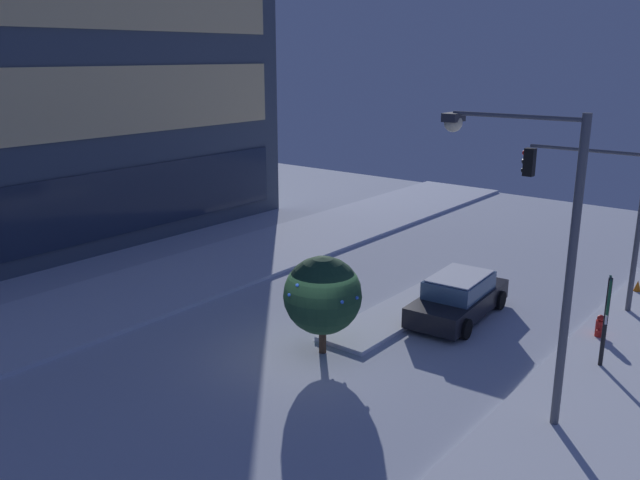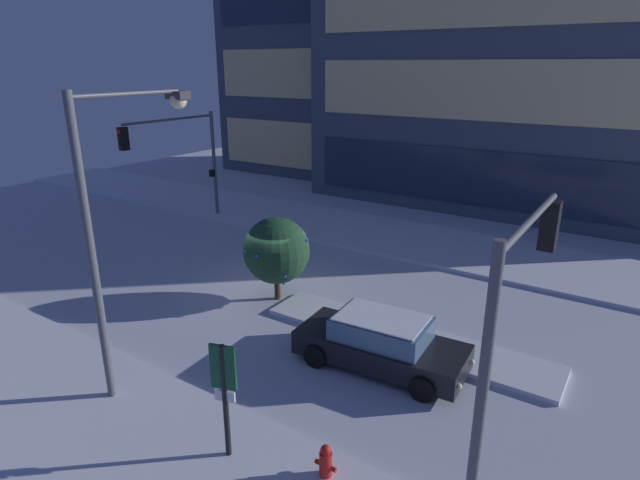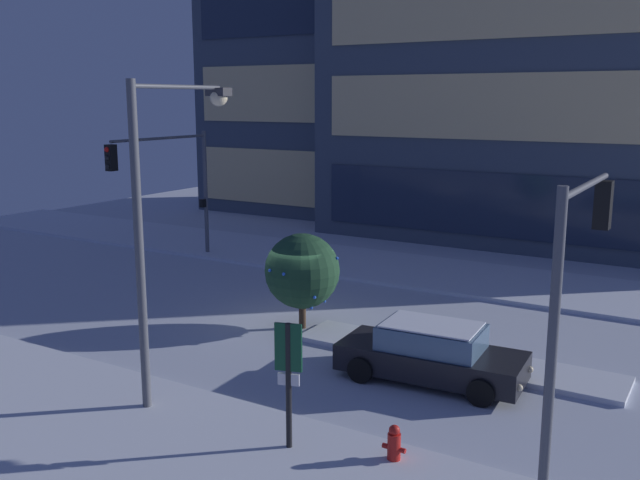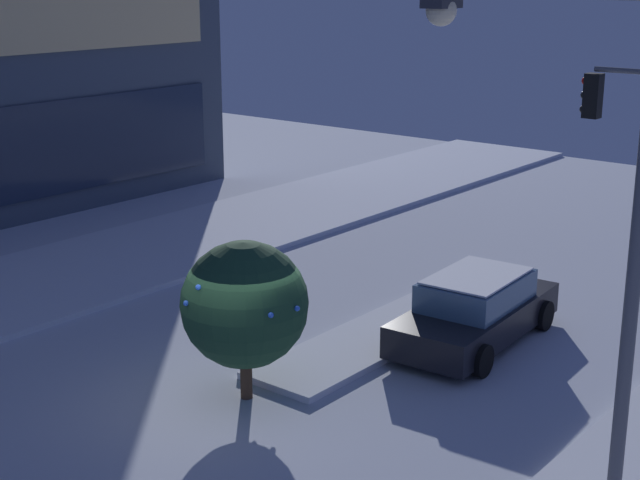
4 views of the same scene
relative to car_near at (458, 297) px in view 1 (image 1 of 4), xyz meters
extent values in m
plane|color=silver|center=(-5.39, 2.02, -0.71)|extent=(52.00, 52.00, 0.00)
cube|color=silver|center=(-5.39, -6.24, -0.64)|extent=(52.00, 5.20, 0.14)
cube|color=silver|center=(-5.39, 10.28, -0.64)|extent=(52.00, 5.20, 0.14)
cube|color=silver|center=(-0.04, 1.67, -0.64)|extent=(9.00, 1.80, 0.14)
cube|color=#232D42|center=(-2.31, 15.67, 1.50)|extent=(19.28, 0.10, 2.95)
cube|color=#F2D18C|center=(-2.31, 15.67, 5.92)|extent=(19.28, 0.10, 2.95)
cube|color=black|center=(0.00, 0.00, -0.18)|extent=(4.72, 2.12, 0.66)
cube|color=slate|center=(0.00, 0.00, 0.43)|extent=(2.59, 1.80, 0.60)
cube|color=white|center=(0.00, 0.00, 0.76)|extent=(2.40, 1.68, 0.04)
sphere|color=#F9E5B2|center=(2.28, 0.77, -0.21)|extent=(0.16, 0.16, 0.16)
sphere|color=#F9E5B2|center=(2.36, -0.47, -0.21)|extent=(0.16, 0.16, 0.16)
cylinder|color=black|center=(1.46, 1.01, -0.38)|extent=(0.67, 0.26, 0.66)
cylinder|color=black|center=(1.58, -0.81, -0.38)|extent=(0.67, 0.26, 0.66)
cylinder|color=black|center=(-1.58, 0.81, -0.38)|extent=(0.67, 0.26, 0.66)
cylinder|color=black|center=(-1.46, -1.01, -0.38)|extent=(0.67, 0.26, 0.66)
cylinder|color=#565960|center=(3.86, -4.44, 2.12)|extent=(0.18, 0.18, 5.66)
cylinder|color=#565960|center=(3.86, -2.51, 4.75)|extent=(0.12, 3.88, 0.12)
cube|color=black|center=(3.86, -0.57, 4.15)|extent=(0.32, 0.36, 1.00)
sphere|color=red|center=(3.86, -0.38, 4.47)|extent=(0.20, 0.20, 0.20)
sphere|color=black|center=(3.86, -0.38, 4.15)|extent=(0.20, 0.20, 0.20)
sphere|color=black|center=(3.86, -0.38, 3.83)|extent=(0.20, 0.20, 0.20)
cylinder|color=#565960|center=(-4.83, -5.01, 2.99)|extent=(0.20, 0.20, 7.41)
cylinder|color=#565960|center=(-4.89, -3.51, 6.55)|extent=(0.22, 3.02, 0.10)
cube|color=#333338|center=(-4.95, -2.00, 6.45)|extent=(0.56, 0.36, 0.20)
sphere|color=#F9E5B2|center=(-4.95, -2.00, 6.32)|extent=(0.44, 0.44, 0.44)
cylinder|color=red|center=(1.01, -4.32, -0.38)|extent=(0.26, 0.26, 0.67)
sphere|color=red|center=(1.01, -4.32, 0.03)|extent=(0.22, 0.22, 0.22)
cylinder|color=red|center=(0.83, -4.32, -0.34)|extent=(0.12, 0.10, 0.10)
cylinder|color=red|center=(1.19, -4.32, -0.34)|extent=(0.12, 0.10, 0.10)
cylinder|color=black|center=(-1.01, -4.95, 0.65)|extent=(0.12, 0.12, 2.73)
cube|color=#144C2D|center=(-1.01, -4.95, 1.53)|extent=(0.54, 0.22, 0.97)
cube|color=white|center=(-1.01, -4.95, 0.86)|extent=(0.44, 0.17, 0.24)
cylinder|color=#473323|center=(-5.02, 1.86, -0.29)|extent=(0.22, 0.22, 0.84)
sphere|color=#1E4228|center=(-5.02, 1.86, 1.11)|extent=(2.31, 2.31, 2.31)
sphere|color=blue|center=(-6.03, 1.97, 1.68)|extent=(0.10, 0.10, 0.10)
sphere|color=blue|center=(-6.11, 2.21, 1.36)|extent=(0.10, 0.10, 0.10)
sphere|color=blue|center=(-4.53, 1.60, 0.08)|extent=(0.10, 0.10, 0.10)
sphere|color=blue|center=(-4.00, 2.23, 1.55)|extent=(0.10, 0.10, 0.10)
sphere|color=blue|center=(-4.20, 1.25, 0.54)|extent=(0.10, 0.10, 0.10)
sphere|color=blue|center=(-4.92, 0.71, 1.27)|extent=(0.10, 0.10, 0.10)
sphere|color=blue|center=(-4.38, 2.14, 0.17)|extent=(0.10, 0.10, 0.10)
sphere|color=blue|center=(-5.48, 0.81, 1.29)|extent=(0.10, 0.10, 0.10)
cone|color=orange|center=(6.10, -4.19, -0.44)|extent=(0.36, 0.36, 0.55)
camera|label=1|loc=(-19.17, -9.32, 7.87)|focal=37.00mm
camera|label=2|loc=(5.47, -11.28, 7.19)|focal=29.09mm
camera|label=3|loc=(6.26, -15.83, 6.29)|focal=39.63mm
camera|label=4|loc=(-16.52, -9.22, 6.85)|focal=53.05mm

